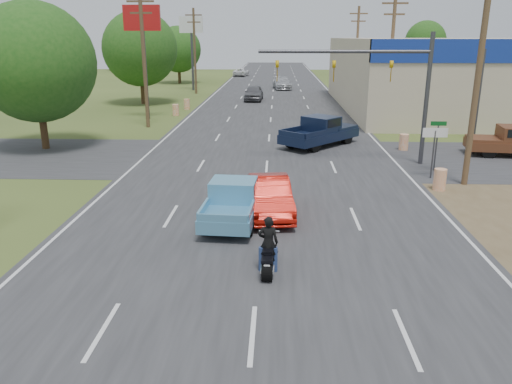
{
  "coord_description": "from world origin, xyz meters",
  "views": [
    {
      "loc": [
        0.51,
        -10.24,
        6.74
      ],
      "look_at": [
        -0.22,
        7.19,
        1.3
      ],
      "focal_mm": 35.0,
      "sensor_mm": 36.0,
      "label": 1
    }
  ],
  "objects_px": {
    "distant_car_white": "(241,72)",
    "distant_car_silver": "(282,83)",
    "rider": "(268,246)",
    "navy_pickup": "(321,131)",
    "red_convertible": "(270,196)",
    "motorcycle": "(268,258)",
    "blue_pickup": "(234,200)",
    "distant_car_grey": "(254,93)",
    "brown_pickup": "(512,141)"
  },
  "relations": [
    {
      "from": "motorcycle",
      "to": "rider",
      "type": "height_order",
      "value": "rider"
    },
    {
      "from": "red_convertible",
      "to": "distant_car_white",
      "type": "distance_m",
      "value": 72.74
    },
    {
      "from": "red_convertible",
      "to": "rider",
      "type": "distance_m",
      "value": 5.1
    },
    {
      "from": "navy_pickup",
      "to": "distant_car_silver",
      "type": "height_order",
      "value": "navy_pickup"
    },
    {
      "from": "navy_pickup",
      "to": "distant_car_grey",
      "type": "xyz_separation_m",
      "value": [
        -5.41,
        23.6,
        -0.14
      ]
    },
    {
      "from": "red_convertible",
      "to": "rider",
      "type": "relative_size",
      "value": 2.66
    },
    {
      "from": "red_convertible",
      "to": "motorcycle",
      "type": "height_order",
      "value": "red_convertible"
    },
    {
      "from": "distant_car_white",
      "to": "distant_car_silver",
      "type": "bearing_deg",
      "value": 113.29
    },
    {
      "from": "rider",
      "to": "blue_pickup",
      "type": "distance_m",
      "value": 4.62
    },
    {
      "from": "motorcycle",
      "to": "blue_pickup",
      "type": "xyz_separation_m",
      "value": [
        -1.39,
        4.46,
        0.34
      ]
    },
    {
      "from": "rider",
      "to": "distant_car_silver",
      "type": "height_order",
      "value": "rider"
    },
    {
      "from": "motorcycle",
      "to": "blue_pickup",
      "type": "distance_m",
      "value": 4.68
    },
    {
      "from": "rider",
      "to": "distant_car_grey",
      "type": "relative_size",
      "value": 0.34
    },
    {
      "from": "brown_pickup",
      "to": "distant_car_grey",
      "type": "relative_size",
      "value": 1.14
    },
    {
      "from": "distant_car_grey",
      "to": "motorcycle",
      "type": "bearing_deg",
      "value": -85.06
    },
    {
      "from": "rider",
      "to": "navy_pickup",
      "type": "height_order",
      "value": "navy_pickup"
    },
    {
      "from": "motorcycle",
      "to": "distant_car_white",
      "type": "bearing_deg",
      "value": 96.16
    },
    {
      "from": "red_convertible",
      "to": "distant_car_grey",
      "type": "distance_m",
      "value": 36.84
    },
    {
      "from": "red_convertible",
      "to": "distant_car_silver",
      "type": "xyz_separation_m",
      "value": [
        0.91,
        49.54,
        0.06
      ]
    },
    {
      "from": "distant_car_grey",
      "to": "distant_car_white",
      "type": "relative_size",
      "value": 0.97
    },
    {
      "from": "red_convertible",
      "to": "distant_car_white",
      "type": "bearing_deg",
      "value": 88.36
    },
    {
      "from": "red_convertible",
      "to": "brown_pickup",
      "type": "bearing_deg",
      "value": 30.75
    },
    {
      "from": "distant_car_grey",
      "to": "brown_pickup",
      "type": "bearing_deg",
      "value": -56.03
    },
    {
      "from": "distant_car_grey",
      "to": "distant_car_silver",
      "type": "relative_size",
      "value": 0.88
    },
    {
      "from": "red_convertible",
      "to": "distant_car_silver",
      "type": "distance_m",
      "value": 49.55
    },
    {
      "from": "blue_pickup",
      "to": "motorcycle",
      "type": "bearing_deg",
      "value": -68.6
    },
    {
      "from": "red_convertible",
      "to": "rider",
      "type": "height_order",
      "value": "rider"
    },
    {
      "from": "blue_pickup",
      "to": "distant_car_grey",
      "type": "xyz_separation_m",
      "value": [
        -0.95,
        37.46,
        0.02
      ]
    },
    {
      "from": "distant_car_grey",
      "to": "distant_car_silver",
      "type": "height_order",
      "value": "distant_car_grey"
    },
    {
      "from": "blue_pickup",
      "to": "red_convertible",
      "type": "bearing_deg",
      "value": 30.84
    },
    {
      "from": "blue_pickup",
      "to": "rider",
      "type": "bearing_deg",
      "value": -68.41
    },
    {
      "from": "rider",
      "to": "distant_car_grey",
      "type": "xyz_separation_m",
      "value": [
        -2.35,
        41.87,
        -0.01
      ]
    },
    {
      "from": "rider",
      "to": "brown_pickup",
      "type": "distance_m",
      "value": 21.19
    },
    {
      "from": "red_convertible",
      "to": "blue_pickup",
      "type": "xyz_separation_m",
      "value": [
        -1.37,
        -0.69,
        0.08
      ]
    },
    {
      "from": "navy_pickup",
      "to": "rider",
      "type": "bearing_deg",
      "value": -57.69
    },
    {
      "from": "red_convertible",
      "to": "motorcycle",
      "type": "relative_size",
      "value": 2.14
    },
    {
      "from": "rider",
      "to": "motorcycle",
      "type": "bearing_deg",
      "value": 90.0
    },
    {
      "from": "distant_car_silver",
      "to": "distant_car_white",
      "type": "height_order",
      "value": "distant_car_silver"
    },
    {
      "from": "blue_pickup",
      "to": "distant_car_silver",
      "type": "relative_size",
      "value": 0.9
    },
    {
      "from": "navy_pickup",
      "to": "red_convertible",
      "type": "bearing_deg",
      "value": -61.38
    },
    {
      "from": "blue_pickup",
      "to": "distant_car_grey",
      "type": "height_order",
      "value": "distant_car_grey"
    },
    {
      "from": "blue_pickup",
      "to": "distant_car_silver",
      "type": "bearing_deg",
      "value": 91.46
    },
    {
      "from": "motorcycle",
      "to": "distant_car_grey",
      "type": "relative_size",
      "value": 0.43
    },
    {
      "from": "navy_pickup",
      "to": "distant_car_silver",
      "type": "xyz_separation_m",
      "value": [
        -2.18,
        36.37,
        -0.17
      ]
    },
    {
      "from": "rider",
      "to": "brown_pickup",
      "type": "bearing_deg",
      "value": -130.06
    },
    {
      "from": "blue_pickup",
      "to": "brown_pickup",
      "type": "xyz_separation_m",
      "value": [
        15.46,
        11.43,
        0.08
      ]
    },
    {
      "from": "motorcycle",
      "to": "distant_car_white",
      "type": "relative_size",
      "value": 0.42
    },
    {
      "from": "rider",
      "to": "blue_pickup",
      "type": "relative_size",
      "value": 0.34
    },
    {
      "from": "distant_car_grey",
      "to": "distant_car_silver",
      "type": "bearing_deg",
      "value": 77.53
    },
    {
      "from": "navy_pickup",
      "to": "distant_car_white",
      "type": "distance_m",
      "value": 60.04
    }
  ]
}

